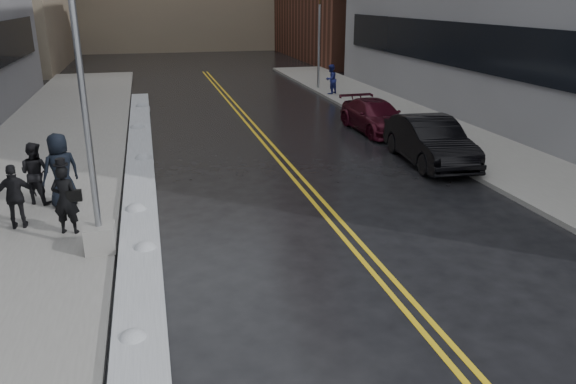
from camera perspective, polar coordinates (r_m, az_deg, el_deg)
ground at (r=11.79m, az=-2.60°, el=-8.95°), size 160.00×160.00×0.00m
sidewalk_west at (r=21.27m, az=-23.67°, el=2.60°), size 5.50×50.00×0.15m
sidewalk_east at (r=24.13m, az=16.32°, el=5.27°), size 4.00×50.00×0.15m
lane_line_left at (r=21.40m, az=-1.80°, el=4.13°), size 0.12×50.00×0.01m
lane_line_right at (r=21.46m, az=-1.01°, el=4.18°), size 0.12×50.00×0.01m
snow_ridge at (r=18.99m, az=-14.78°, el=2.05°), size 0.90×30.00×0.34m
lamppost at (r=12.64m, az=-19.53°, el=4.23°), size 0.65×0.65×7.62m
fire_hydrant at (r=23.55m, az=14.31°, el=6.30°), size 0.26×0.26×0.73m
traffic_signal at (r=35.85m, az=3.17°, el=15.70°), size 0.16×0.20×6.00m
pedestrian_fedora at (r=14.36m, az=-21.68°, el=-0.72°), size 0.70×0.54×1.70m
pedestrian_b at (r=16.82m, az=-24.28°, el=1.77°), size 1.05×0.97×1.73m
pedestrian_c at (r=16.28m, az=-22.10°, el=2.07°), size 1.18×1.04×2.02m
pedestrian_d at (r=15.20m, az=-25.94°, el=-0.42°), size 0.98×0.46×1.62m
pedestrian_east at (r=33.69m, az=4.37°, el=11.36°), size 1.05×1.02×1.71m
car_black at (r=20.29m, az=14.20°, el=5.06°), size 2.04×5.02×1.62m
car_maroon at (r=24.83m, az=8.87°, el=7.61°), size 2.10×4.73×1.35m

